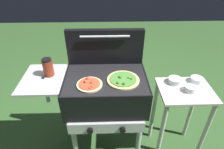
{
  "coord_description": "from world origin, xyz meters",
  "views": [
    {
      "loc": [
        0.01,
        -1.22,
        1.74
      ],
      "look_at": [
        0.05,
        0.0,
        0.92
      ],
      "focal_mm": 30.63,
      "sensor_mm": 36.0,
      "label": 1
    }
  ],
  "objects": [
    {
      "name": "pizza_veggie",
      "position": [
        0.13,
        -0.06,
        0.91
      ],
      "size": [
        0.24,
        0.24,
        0.04
      ],
      "color": "#E0C17F",
      "rests_on": "grill"
    },
    {
      "name": "prep_table",
      "position": [
        0.66,
        0.0,
        0.54
      ],
      "size": [
        0.44,
        0.36,
        0.76
      ],
      "color": "beige",
      "rests_on": "ground_plane"
    },
    {
      "name": "grill_lid_open",
      "position": [
        0.0,
        0.21,
        1.05
      ],
      "size": [
        0.63,
        0.08,
        0.3
      ],
      "color": "black",
      "rests_on": "grill"
    },
    {
      "name": "topping_bowl_far",
      "position": [
        0.59,
        0.1,
        0.78
      ],
      "size": [
        0.12,
        0.12,
        0.04
      ],
      "color": "silver",
      "rests_on": "prep_table"
    },
    {
      "name": "sauce_jar",
      "position": [
        -0.44,
        0.04,
        0.97
      ],
      "size": [
        0.08,
        0.08,
        0.14
      ],
      "color": "maroon",
      "rests_on": "grill"
    },
    {
      "name": "grill",
      "position": [
        -0.01,
        -0.0,
        0.76
      ],
      "size": [
        0.96,
        0.53,
        0.9
      ],
      "color": "black",
      "rests_on": "ground_plane"
    },
    {
      "name": "pizza_pepperoni",
      "position": [
        -0.12,
        -0.11,
        0.91
      ],
      "size": [
        0.19,
        0.19,
        0.04
      ],
      "color": "beige",
      "rests_on": "grill"
    },
    {
      "name": "topping_bowl_near",
      "position": [
        0.68,
        -0.02,
        0.78
      ],
      "size": [
        0.09,
        0.09,
        0.04
      ],
      "color": "silver",
      "rests_on": "prep_table"
    },
    {
      "name": "ground_plane",
      "position": [
        0.0,
        0.0,
        0.0
      ],
      "size": [
        8.0,
        8.0,
        0.0
      ],
      "primitive_type": "plane",
      "color": "#38602D"
    },
    {
      "name": "topping_bowl_middle",
      "position": [
        0.78,
        0.1,
        0.78
      ],
      "size": [
        0.11,
        0.11,
        0.04
      ],
      "color": "silver",
      "rests_on": "prep_table"
    }
  ]
}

